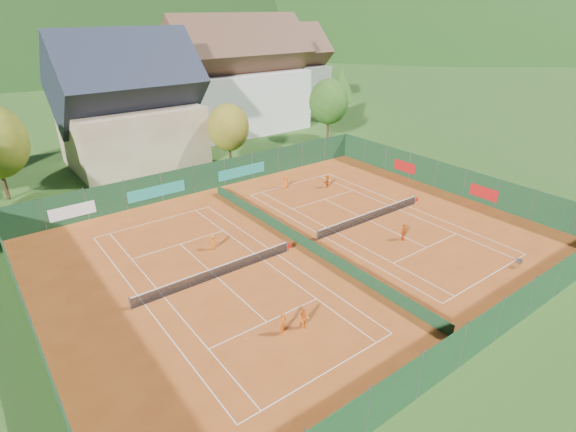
{
  "coord_description": "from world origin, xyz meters",
  "views": [
    {
      "loc": [
        -20.63,
        -25.4,
        18.09
      ],
      "look_at": [
        0.0,
        2.0,
        2.0
      ],
      "focal_mm": 28.0,
      "sensor_mm": 36.0,
      "label": 1
    }
  ],
  "objects_px": {
    "ball_hopper": "(519,261)",
    "player_left_mid": "(304,320)",
    "chalet": "(130,110)",
    "player_right_near": "(403,232)",
    "player_right_far_a": "(285,182)",
    "player_left_near": "(283,324)",
    "hotel_block_b": "(281,75)",
    "player_left_far": "(213,242)",
    "hotel_block_a": "(238,83)",
    "player_right_far_b": "(327,181)"
  },
  "relations": [
    {
      "from": "hotel_block_b",
      "to": "player_right_far_b",
      "type": "height_order",
      "value": "hotel_block_b"
    },
    {
      "from": "chalet",
      "to": "player_right_near",
      "type": "distance_m",
      "value": 36.35
    },
    {
      "from": "player_left_far",
      "to": "ball_hopper",
      "type": "bearing_deg",
      "value": 150.69
    },
    {
      "from": "hotel_block_b",
      "to": "player_left_near",
      "type": "bearing_deg",
      "value": -126.07
    },
    {
      "from": "hotel_block_a",
      "to": "player_left_mid",
      "type": "height_order",
      "value": "hotel_block_a"
    },
    {
      "from": "hotel_block_a",
      "to": "player_left_far",
      "type": "height_order",
      "value": "hotel_block_a"
    },
    {
      "from": "ball_hopper",
      "to": "player_right_far_b",
      "type": "distance_m",
      "value": 21.25
    },
    {
      "from": "player_right_near",
      "to": "player_left_near",
      "type": "bearing_deg",
      "value": 168.43
    },
    {
      "from": "player_right_far_a",
      "to": "player_right_far_b",
      "type": "relative_size",
      "value": 0.89
    },
    {
      "from": "chalet",
      "to": "ball_hopper",
      "type": "height_order",
      "value": "chalet"
    },
    {
      "from": "player_left_far",
      "to": "player_right_near",
      "type": "height_order",
      "value": "player_right_near"
    },
    {
      "from": "player_left_far",
      "to": "player_left_near",
      "type": "bearing_deg",
      "value": 96.7
    },
    {
      "from": "ball_hopper",
      "to": "player_left_mid",
      "type": "distance_m",
      "value": 18.05
    },
    {
      "from": "hotel_block_a",
      "to": "player_left_far",
      "type": "bearing_deg",
      "value": -124.72
    },
    {
      "from": "ball_hopper",
      "to": "player_left_mid",
      "type": "bearing_deg",
      "value": 166.43
    },
    {
      "from": "hotel_block_b",
      "to": "player_right_far_b",
      "type": "relative_size",
      "value": 11.89
    },
    {
      "from": "player_right_far_a",
      "to": "ball_hopper",
      "type": "bearing_deg",
      "value": 106.32
    },
    {
      "from": "chalet",
      "to": "player_left_mid",
      "type": "relative_size",
      "value": 11.32
    },
    {
      "from": "hotel_block_b",
      "to": "player_right_near",
      "type": "distance_m",
      "value": 53.62
    },
    {
      "from": "player_right_near",
      "to": "player_left_mid",
      "type": "bearing_deg",
      "value": 171.05
    },
    {
      "from": "hotel_block_b",
      "to": "player_right_far_a",
      "type": "xyz_separation_m",
      "value": [
        -23.24,
        -32.55,
        -5.97
      ]
    },
    {
      "from": "player_left_far",
      "to": "hotel_block_b",
      "type": "bearing_deg",
      "value": -117.68
    },
    {
      "from": "chalet",
      "to": "hotel_block_b",
      "type": "bearing_deg",
      "value": 22.99
    },
    {
      "from": "hotel_block_b",
      "to": "player_right_far_a",
      "type": "bearing_deg",
      "value": -125.53
    },
    {
      "from": "player_left_far",
      "to": "player_right_far_b",
      "type": "height_order",
      "value": "player_right_far_b"
    },
    {
      "from": "hotel_block_a",
      "to": "ball_hopper",
      "type": "distance_m",
      "value": 49.28
    },
    {
      "from": "hotel_block_a",
      "to": "ball_hopper",
      "type": "relative_size",
      "value": 27.0
    },
    {
      "from": "ball_hopper",
      "to": "player_right_near",
      "type": "height_order",
      "value": "player_right_near"
    },
    {
      "from": "player_left_far",
      "to": "player_right_far_b",
      "type": "relative_size",
      "value": 0.93
    },
    {
      "from": "player_left_far",
      "to": "player_right_far_a",
      "type": "bearing_deg",
      "value": -135.49
    },
    {
      "from": "hotel_block_b",
      "to": "player_right_far_a",
      "type": "height_order",
      "value": "hotel_block_b"
    },
    {
      "from": "player_right_near",
      "to": "player_right_far_b",
      "type": "xyz_separation_m",
      "value": [
        2.89,
        13.0,
        -0.03
      ]
    },
    {
      "from": "player_left_mid",
      "to": "chalet",
      "type": "bearing_deg",
      "value": 110.9
    },
    {
      "from": "chalet",
      "to": "player_right_far_a",
      "type": "bearing_deg",
      "value": -62.24
    },
    {
      "from": "player_left_far",
      "to": "player_right_far_a",
      "type": "relative_size",
      "value": 1.05
    },
    {
      "from": "hotel_block_b",
      "to": "player_left_far",
      "type": "xyz_separation_m",
      "value": [
        -36.22,
        -40.06,
        -5.94
      ]
    },
    {
      "from": "player_right_far_b",
      "to": "chalet",
      "type": "bearing_deg",
      "value": -85.13
    },
    {
      "from": "player_right_near",
      "to": "ball_hopper",
      "type": "bearing_deg",
      "value": -91.76
    },
    {
      "from": "player_left_far",
      "to": "player_right_far_a",
      "type": "distance_m",
      "value": 15.0
    },
    {
      "from": "chalet",
      "to": "player_right_far_b",
      "type": "relative_size",
      "value": 11.15
    },
    {
      "from": "player_left_far",
      "to": "hotel_block_a",
      "type": "bearing_deg",
      "value": -110.29
    },
    {
      "from": "player_left_mid",
      "to": "player_left_far",
      "type": "relative_size",
      "value": 1.05
    },
    {
      "from": "player_left_near",
      "to": "player_right_far_a",
      "type": "height_order",
      "value": "player_left_near"
    },
    {
      "from": "hotel_block_b",
      "to": "player_left_far",
      "type": "bearing_deg",
      "value": -132.12
    },
    {
      "from": "hotel_block_b",
      "to": "player_right_far_b",
      "type": "xyz_separation_m",
      "value": [
        -19.63,
        -35.3,
        -5.89
      ]
    },
    {
      "from": "chalet",
      "to": "player_right_far_b",
      "type": "distance_m",
      "value": 25.83
    },
    {
      "from": "player_left_far",
      "to": "player_right_far_a",
      "type": "height_order",
      "value": "player_left_far"
    },
    {
      "from": "chalet",
      "to": "player_right_near",
      "type": "relative_size",
      "value": 10.66
    },
    {
      "from": "chalet",
      "to": "player_left_mid",
      "type": "bearing_deg",
      "value": -95.28
    },
    {
      "from": "player_left_near",
      "to": "ball_hopper",
      "type": "bearing_deg",
      "value": -37.66
    }
  ]
}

